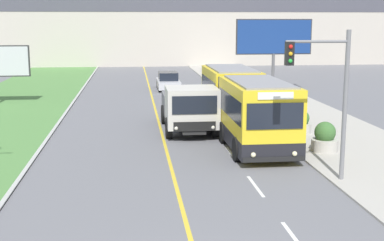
{
  "coord_description": "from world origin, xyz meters",
  "views": [
    {
      "loc": [
        -1.44,
        -9.69,
        5.7
      ],
      "look_at": [
        1.1,
        12.94,
        1.4
      ],
      "focal_mm": 50.0,
      "sensor_mm": 36.0,
      "label": 1
    }
  ],
  "objects_px": {
    "dump_truck": "(190,109)",
    "traffic_light_mast": "(327,86)",
    "city_bus": "(243,104)",
    "car_distant": "(168,81)",
    "planter_round_near": "(325,138)",
    "planter_round_second": "(301,123)",
    "billboard_large": "(274,38)"
  },
  "relations": [
    {
      "from": "dump_truck",
      "to": "traffic_light_mast",
      "type": "height_order",
      "value": "traffic_light_mast"
    },
    {
      "from": "billboard_large",
      "to": "planter_round_second",
      "type": "distance_m",
      "value": 16.67
    },
    {
      "from": "dump_truck",
      "to": "car_distant",
      "type": "height_order",
      "value": "dump_truck"
    },
    {
      "from": "planter_round_second",
      "to": "billboard_large",
      "type": "bearing_deg",
      "value": 80.17
    },
    {
      "from": "city_bus",
      "to": "car_distant",
      "type": "bearing_deg",
      "value": 97.52
    },
    {
      "from": "planter_round_near",
      "to": "car_distant",
      "type": "bearing_deg",
      "value": 103.43
    },
    {
      "from": "billboard_large",
      "to": "planter_round_near",
      "type": "relative_size",
      "value": 4.74
    },
    {
      "from": "planter_round_second",
      "to": "planter_round_near",
      "type": "bearing_deg",
      "value": -92.58
    },
    {
      "from": "city_bus",
      "to": "traffic_light_mast",
      "type": "height_order",
      "value": "traffic_light_mast"
    },
    {
      "from": "dump_truck",
      "to": "planter_round_near",
      "type": "bearing_deg",
      "value": -40.69
    },
    {
      "from": "traffic_light_mast",
      "to": "billboard_large",
      "type": "xyz_separation_m",
      "value": [
        4.53,
        24.02,
        0.81
      ]
    },
    {
      "from": "car_distant",
      "to": "dump_truck",
      "type": "bearing_deg",
      "value": -90.29
    },
    {
      "from": "planter_round_near",
      "to": "planter_round_second",
      "type": "xyz_separation_m",
      "value": [
        0.17,
        3.84,
        -0.06
      ]
    },
    {
      "from": "planter_round_near",
      "to": "planter_round_second",
      "type": "height_order",
      "value": "planter_round_near"
    },
    {
      "from": "dump_truck",
      "to": "billboard_large",
      "type": "xyz_separation_m",
      "value": [
        8.35,
        15.22,
        3.01
      ]
    },
    {
      "from": "planter_round_second",
      "to": "city_bus",
      "type": "bearing_deg",
      "value": -178.01
    },
    {
      "from": "city_bus",
      "to": "planter_round_second",
      "type": "relative_size",
      "value": 10.6
    },
    {
      "from": "car_distant",
      "to": "planter_round_near",
      "type": "height_order",
      "value": "car_distant"
    },
    {
      "from": "traffic_light_mast",
      "to": "billboard_large",
      "type": "distance_m",
      "value": 24.46
    },
    {
      "from": "city_bus",
      "to": "planter_round_near",
      "type": "xyz_separation_m",
      "value": [
        2.87,
        -3.74,
        -0.95
      ]
    },
    {
      "from": "car_distant",
      "to": "planter_round_near",
      "type": "relative_size",
      "value": 3.35
    },
    {
      "from": "traffic_light_mast",
      "to": "planter_round_second",
      "type": "bearing_deg",
      "value": 77.64
    },
    {
      "from": "traffic_light_mast",
      "to": "city_bus",
      "type": "bearing_deg",
      "value": 99.28
    },
    {
      "from": "traffic_light_mast",
      "to": "planter_round_near",
      "type": "xyz_separation_m",
      "value": [
        1.58,
        4.16,
        -2.8
      ]
    },
    {
      "from": "city_bus",
      "to": "billboard_large",
      "type": "distance_m",
      "value": 17.35
    },
    {
      "from": "traffic_light_mast",
      "to": "dump_truck",
      "type": "bearing_deg",
      "value": 113.45
    },
    {
      "from": "city_bus",
      "to": "car_distant",
      "type": "xyz_separation_m",
      "value": [
        -2.44,
        18.5,
        -0.9
      ]
    },
    {
      "from": "city_bus",
      "to": "traffic_light_mast",
      "type": "bearing_deg",
      "value": -80.72
    },
    {
      "from": "traffic_light_mast",
      "to": "billboard_large",
      "type": "bearing_deg",
      "value": 79.32
    },
    {
      "from": "car_distant",
      "to": "billboard_large",
      "type": "bearing_deg",
      "value": -16.06
    },
    {
      "from": "dump_truck",
      "to": "traffic_light_mast",
      "type": "relative_size",
      "value": 1.23
    },
    {
      "from": "city_bus",
      "to": "dump_truck",
      "type": "height_order",
      "value": "city_bus"
    }
  ]
}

